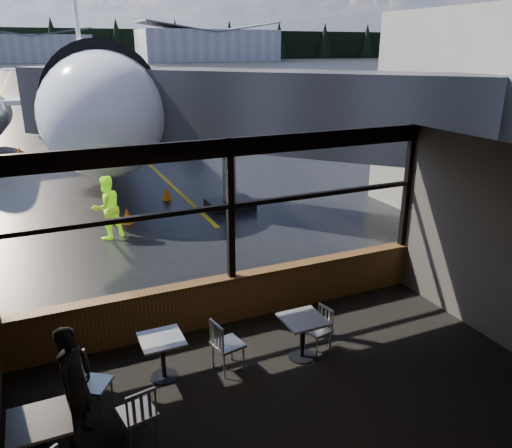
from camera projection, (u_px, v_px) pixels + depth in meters
ground_plane at (40, 70)px, 113.02m from camera, size 520.00×520.00×0.00m
carpet_floor at (310, 419)px, 7.03m from camera, size 8.00×6.00×0.01m
ceiling at (320, 179)px, 5.87m from camera, size 8.00×6.00×0.04m
window_sill at (232, 299)px, 9.47m from camera, size 8.00×0.28×0.90m
window_header at (229, 147)px, 8.50m from camera, size 8.00×0.18×0.30m
mullion_centre at (230, 211)px, 8.89m from camera, size 0.12×0.12×2.60m
mullion_right at (407, 188)px, 10.39m from camera, size 0.12×0.12×2.60m
window_transom at (230, 206)px, 8.85m from camera, size 8.00×0.10×0.08m
airliner at (83, 36)px, 26.83m from camera, size 32.93×38.47×11.06m
jet_bridge at (276, 140)px, 14.96m from camera, size 8.72×10.66×4.65m
cafe_table_near at (302, 338)px, 8.33m from camera, size 0.68×0.68×0.75m
cafe_table_mid at (163, 358)px, 7.81m from camera, size 0.66×0.66×0.72m
cafe_table_left at (44, 447)px, 6.04m from camera, size 0.72×0.72×0.79m
chair_near_e at (318, 330)px, 8.49m from camera, size 0.53×0.53×0.82m
chair_near_w at (228, 345)px, 7.98m from camera, size 0.59×0.59×0.93m
chair_mid_s at (137, 413)px, 6.50m from camera, size 0.58×0.58×0.92m
chair_mid_w at (93, 385)px, 7.05m from camera, size 0.69×0.69×0.91m
passenger at (75, 384)px, 6.46m from camera, size 0.68×0.73×1.68m
ground_crew at (107, 207)px, 13.48m from camera, size 1.04×0.95×1.74m
cone_nose at (166, 193)px, 17.13m from camera, size 0.34×0.34×0.47m
cone_wing at (19, 152)px, 23.60m from camera, size 0.37×0.37×0.52m
hangar_mid at (32, 47)px, 167.36m from camera, size 38.00×15.00×10.00m
hangar_right at (208, 44)px, 183.89m from camera, size 50.00×20.00×12.00m
treeline at (30, 44)px, 188.56m from camera, size 360.00×3.00×12.00m
cone_extra at (127, 216)px, 14.81m from camera, size 0.34×0.34×0.47m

